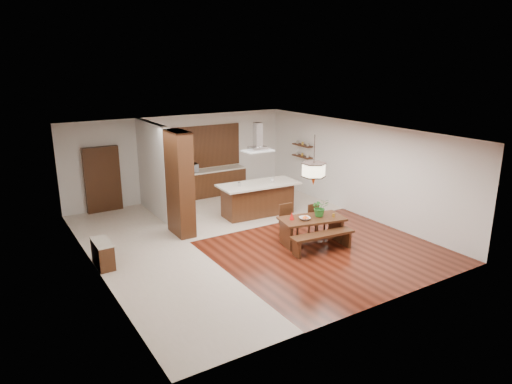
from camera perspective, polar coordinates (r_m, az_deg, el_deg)
room_shell at (r=12.00m, az=-1.22°, el=3.52°), size 9.00×9.04×2.92m
tile_hallway at (r=11.55m, az=-13.07°, el=-8.17°), size 2.50×9.00×0.01m
tile_kitchen at (r=15.23m, az=-1.96°, el=-1.79°), size 5.50×4.00×0.01m
soffit_band at (r=11.85m, az=-1.24°, el=7.41°), size 8.00×9.00×0.02m
partition_pier at (r=12.58m, az=-9.51°, el=1.02°), size 0.45×1.00×2.90m
partition_stub at (r=14.49m, az=-12.73°, el=2.83°), size 0.18×2.40×2.90m
hallway_console at (r=11.36m, az=-18.59°, el=-7.34°), size 0.37×0.88×0.63m
hallway_doorway at (r=15.27m, az=-18.63°, el=1.49°), size 1.10×0.20×2.10m
rear_counter at (r=16.43m, az=-5.70°, el=1.18°), size 2.60×0.62×0.95m
kitchen_window at (r=16.38m, az=-6.23°, el=5.69°), size 2.60×0.08×1.50m
shelf_lower at (r=16.38m, az=5.80°, el=4.45°), size 0.26×0.90×0.04m
shelf_upper at (r=16.30m, az=5.84°, el=5.83°), size 0.26×0.90×0.04m
dining_table at (r=12.13m, az=6.98°, el=-4.06°), size 1.82×1.17×0.70m
dining_bench at (r=11.73m, az=8.29°, el=-6.26°), size 1.76×0.55×0.49m
dining_chair_left at (r=12.41m, az=4.16°, el=-3.75°), size 0.44×0.44×0.94m
dining_chair_right at (r=12.78m, az=7.61°, el=-3.48°), size 0.39×0.39×0.85m
pendant_lantern at (r=11.66m, az=7.27°, el=3.95°), size 0.64×0.64×1.31m
foliage_plant at (r=12.16m, az=8.00°, el=-1.92°), size 0.54×0.50×0.49m
fruit_bowl at (r=11.90m, az=6.11°, el=-3.30°), size 0.35×0.35×0.07m
napkin_cone at (r=11.86m, az=4.50°, el=-2.99°), size 0.16×0.16×0.20m
gold_ornament at (r=12.20m, az=9.67°, el=-2.89°), size 0.08×0.08×0.10m
kitchen_island at (r=14.24m, az=0.23°, el=-0.84°), size 2.56×1.23×1.03m
range_hood at (r=13.81m, az=0.22°, el=6.88°), size 0.90×0.55×0.87m
island_cup at (r=14.22m, az=1.99°, el=1.45°), size 0.15×0.15×0.10m
microwave at (r=15.98m, az=-8.28°, el=2.96°), size 0.53×0.36×0.29m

